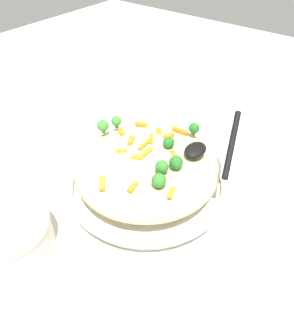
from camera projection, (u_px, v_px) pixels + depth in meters
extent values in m
plane|color=beige|center=(147.00, 188.00, 0.69)|extent=(2.40, 2.40, 0.00)
cylinder|color=white|center=(147.00, 185.00, 0.68)|extent=(0.33, 0.33, 0.02)
torus|color=white|center=(147.00, 178.00, 0.67)|extent=(0.36, 0.36, 0.02)
torus|color=black|center=(147.00, 177.00, 0.67)|extent=(0.35, 0.35, 0.00)
ellipsoid|color=#DBC689|center=(147.00, 166.00, 0.65)|extent=(0.31, 0.30, 0.07)
cube|color=orange|center=(147.00, 153.00, 0.62)|extent=(0.03, 0.01, 0.01)
cube|color=orange|center=(137.00, 157.00, 0.61)|extent=(0.02, 0.03, 0.01)
cube|color=orange|center=(145.00, 145.00, 0.64)|extent=(0.04, 0.01, 0.01)
cube|color=orange|center=(151.00, 140.00, 0.66)|extent=(0.03, 0.03, 0.01)
cube|color=orange|center=(180.00, 130.00, 0.69)|extent=(0.01, 0.04, 0.01)
cube|color=orange|center=(102.00, 183.00, 0.57)|extent=(0.03, 0.03, 0.01)
cube|color=orange|center=(171.00, 192.00, 0.55)|extent=(0.03, 0.02, 0.01)
cube|color=orange|center=(141.00, 124.00, 0.71)|extent=(0.02, 0.03, 0.01)
cube|color=orange|center=(121.00, 151.00, 0.63)|extent=(0.02, 0.02, 0.01)
cube|color=orange|center=(131.00, 141.00, 0.65)|extent=(0.03, 0.02, 0.01)
cube|color=orange|center=(175.00, 156.00, 0.62)|extent=(0.02, 0.03, 0.01)
cube|color=orange|center=(121.00, 132.00, 0.69)|extent=(0.02, 0.03, 0.01)
cube|color=orange|center=(159.00, 132.00, 0.69)|extent=(0.03, 0.02, 0.01)
cube|color=orange|center=(169.00, 137.00, 0.67)|extent=(0.03, 0.02, 0.01)
cube|color=orange|center=(133.00, 187.00, 0.56)|extent=(0.03, 0.01, 0.01)
cylinder|color=#205B1C|center=(168.00, 147.00, 0.64)|extent=(0.01, 0.01, 0.01)
sphere|color=#236B23|center=(169.00, 142.00, 0.63)|extent=(0.02, 0.02, 0.02)
cylinder|color=#296820|center=(159.00, 186.00, 0.56)|extent=(0.01, 0.01, 0.01)
sphere|color=#2D7A28|center=(159.00, 180.00, 0.55)|extent=(0.03, 0.03, 0.03)
cylinder|color=#377928|center=(104.00, 131.00, 0.69)|extent=(0.01, 0.01, 0.01)
sphere|color=#3D8E33|center=(103.00, 126.00, 0.68)|extent=(0.03, 0.03, 0.03)
cylinder|color=#296820|center=(162.00, 172.00, 0.58)|extent=(0.01, 0.01, 0.01)
sphere|color=#2D7A28|center=(162.00, 167.00, 0.57)|extent=(0.03, 0.03, 0.03)
cylinder|color=#377928|center=(117.00, 126.00, 0.70)|extent=(0.01, 0.01, 0.01)
sphere|color=#3D8E33|center=(116.00, 121.00, 0.69)|extent=(0.02, 0.02, 0.02)
cylinder|color=#205B1C|center=(175.00, 169.00, 0.59)|extent=(0.01, 0.01, 0.01)
sphere|color=#236B23|center=(175.00, 163.00, 0.58)|extent=(0.03, 0.03, 0.03)
cylinder|color=#205B1C|center=(193.00, 133.00, 0.68)|extent=(0.01, 0.01, 0.01)
sphere|color=#236B23|center=(194.00, 128.00, 0.67)|extent=(0.02, 0.02, 0.02)
ellipsoid|color=black|center=(195.00, 150.00, 0.62)|extent=(0.06, 0.04, 0.02)
cylinder|color=black|center=(232.00, 144.00, 0.58)|extent=(0.14, 0.06, 0.07)
cylinder|color=beige|center=(11.00, 234.00, 0.56)|extent=(0.15, 0.15, 0.07)
torus|color=beige|center=(7.00, 225.00, 0.54)|extent=(0.15, 0.15, 0.01)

